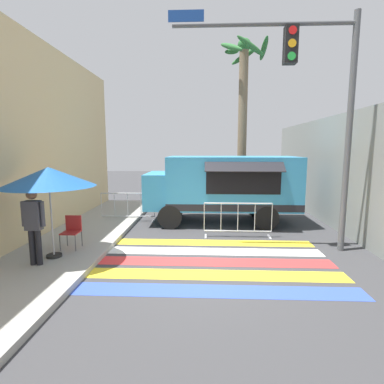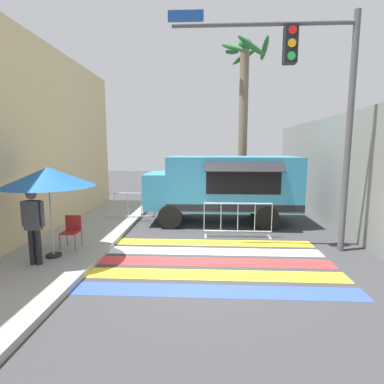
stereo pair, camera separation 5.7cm
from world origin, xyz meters
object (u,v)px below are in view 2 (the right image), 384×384
(patio_umbrella, at_px, (48,177))
(barricade_front, at_px, (238,220))
(vendor_person, at_px, (33,222))
(palm_tree, at_px, (244,103))
(food_truck, at_px, (221,184))
(traffic_signal_pole, at_px, (314,89))
(barricade_side, at_px, (128,207))
(folding_chair, at_px, (72,229))

(patio_umbrella, height_order, barricade_front, patio_umbrella)
(vendor_person, distance_m, palm_tree, 10.39)
(food_truck, relative_size, patio_umbrella, 2.51)
(vendor_person, bearing_deg, food_truck, 31.05)
(traffic_signal_pole, xyz_separation_m, palm_tree, (-1.03, 6.27, 0.60))
(patio_umbrella, bearing_deg, vendor_person, -106.41)
(traffic_signal_pole, height_order, vendor_person, traffic_signal_pole)
(food_truck, bearing_deg, palm_tree, 70.14)
(traffic_signal_pole, distance_m, barricade_side, 7.44)
(food_truck, xyz_separation_m, vendor_person, (-4.39, -4.74, -0.32))
(patio_umbrella, relative_size, vendor_person, 1.26)
(folding_chair, bearing_deg, traffic_signal_pole, 7.66)
(palm_tree, bearing_deg, barricade_front, -97.76)
(vendor_person, height_order, barricade_front, vendor_person)
(food_truck, height_order, traffic_signal_pole, traffic_signal_pole)
(food_truck, bearing_deg, vendor_person, -132.77)
(barricade_side, distance_m, palm_tree, 7.12)
(barricade_front, height_order, barricade_side, same)
(vendor_person, distance_m, barricade_side, 4.83)
(barricade_front, distance_m, palm_tree, 6.75)
(folding_chair, xyz_separation_m, palm_tree, (5.24, 6.75, 4.20))
(food_truck, relative_size, traffic_signal_pole, 0.89)
(folding_chair, bearing_deg, barricade_side, 83.88)
(traffic_signal_pole, bearing_deg, palm_tree, 99.37)
(traffic_signal_pole, bearing_deg, barricade_front, 147.48)
(patio_umbrella, bearing_deg, barricade_side, 80.09)
(barricade_front, bearing_deg, traffic_signal_pole, -32.52)
(food_truck, height_order, palm_tree, palm_tree)
(food_truck, height_order, barricade_side, food_truck)
(traffic_signal_pole, xyz_separation_m, vendor_person, (-6.58, -1.69, -3.12))
(traffic_signal_pole, distance_m, patio_umbrella, 6.89)
(food_truck, xyz_separation_m, barricade_front, (0.46, -1.95, -0.90))
(traffic_signal_pole, distance_m, barricade_front, 4.23)
(folding_chair, bearing_deg, vendor_person, -100.75)
(food_truck, xyz_separation_m, barricade_side, (-3.50, -0.03, -0.90))
(food_truck, distance_m, barricade_front, 2.19)
(folding_chair, relative_size, vendor_person, 0.49)
(folding_chair, height_order, vendor_person, vendor_person)
(food_truck, height_order, vendor_person, food_truck)
(traffic_signal_pole, height_order, barricade_front, traffic_signal_pole)
(palm_tree, bearing_deg, food_truck, -109.86)
(food_truck, xyz_separation_m, patio_umbrella, (-4.24, -4.24, 0.64))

